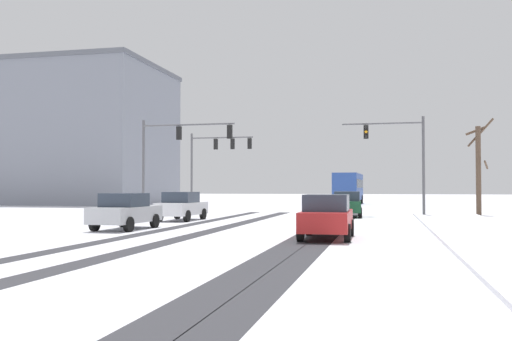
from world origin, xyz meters
TOP-DOWN VIEW (x-y plane):
  - wheel_track_left_lane at (4.71, 16.78)m, footprint 0.79×36.93m
  - wheel_track_right_lane at (3.87, 16.78)m, footprint 0.93×36.93m
  - wheel_track_center at (-0.45, 16.78)m, footprint 0.84×36.93m
  - wheel_track_oncoming at (-2.70, 16.78)m, footprint 0.75×36.93m
  - sidewalk_kerb_right at (10.72, 15.11)m, footprint 4.00×36.93m
  - traffic_signal_near_right at (7.91, 31.54)m, footprint 5.31×0.39m
  - traffic_signal_near_left at (-7.03, 29.53)m, footprint 6.61×0.46m
  - traffic_signal_far_left at (-7.16, 39.57)m, footprint 5.50×0.41m
  - car_dark_green_lead at (4.50, 29.84)m, footprint 2.01×4.19m
  - car_white_second at (-4.41, 23.83)m, footprint 1.94×4.15m
  - car_silver_third at (-4.45, 16.75)m, footprint 1.96×4.16m
  - car_red_fourth at (4.78, 14.15)m, footprint 1.87×4.12m
  - bus_oncoming at (2.94, 57.08)m, footprint 2.86×11.05m
  - bare_tree_sidewalk_far at (13.06, 34.04)m, footprint 1.82×1.75m
  - office_building_far_left_block at (-32.89, 52.46)m, footprint 29.81×16.31m

SIDE VIEW (x-z plane):
  - wheel_track_left_lane at x=4.71m, z-range 0.00..0.01m
  - wheel_track_right_lane at x=3.87m, z-range 0.00..0.01m
  - wheel_track_center at x=-0.45m, z-range 0.00..0.01m
  - wheel_track_oncoming at x=-2.70m, z-range 0.00..0.01m
  - sidewalk_kerb_right at x=10.72m, z-range 0.00..0.12m
  - car_dark_green_lead at x=4.50m, z-range 0.01..1.63m
  - car_white_second at x=-4.41m, z-range 0.01..1.63m
  - car_silver_third at x=-4.45m, z-range 0.01..1.63m
  - car_red_fourth at x=4.78m, z-range 0.01..1.63m
  - bus_oncoming at x=2.94m, z-range 0.30..3.68m
  - bare_tree_sidewalk_far at x=13.06m, z-range 0.07..6.65m
  - traffic_signal_near_right at x=7.91m, z-range 1.13..7.63m
  - traffic_signal_near_left at x=-7.03m, z-range 1.42..7.92m
  - traffic_signal_far_left at x=-7.16m, z-range 1.52..8.02m
  - office_building_far_left_block at x=-32.89m, z-range 0.01..15.65m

